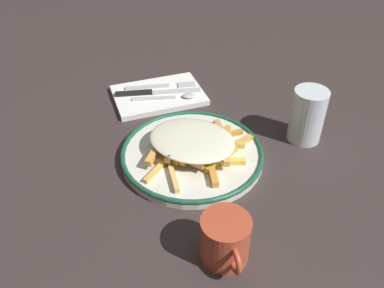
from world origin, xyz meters
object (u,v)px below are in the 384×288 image
at_px(fries_heap, 196,143).
at_px(coffee_mug, 225,239).
at_px(knife, 151,92).
at_px(water_glass, 307,115).
at_px(plate, 192,153).
at_px(napkin, 159,95).
at_px(spoon, 175,97).
at_px(fork, 161,86).

bearing_deg(fries_heap, coffee_mug, -5.06).
bearing_deg(knife, water_glass, 49.50).
height_order(plate, knife, same).
bearing_deg(coffee_mug, napkin, -179.48).
height_order(napkin, coffee_mug, coffee_mug).
bearing_deg(water_glass, napkin, -132.11).
bearing_deg(water_glass, fries_heap, -88.77).
height_order(plate, coffee_mug, coffee_mug).
xyz_separation_m(plate, napkin, (-0.24, -0.02, -0.00)).
bearing_deg(water_glass, plate, -89.44).
xyz_separation_m(napkin, spoon, (0.03, 0.03, 0.01)).
xyz_separation_m(spoon, coffee_mug, (0.45, -0.03, 0.02)).
bearing_deg(fries_heap, plate, -111.84).
height_order(napkin, water_glass, water_glass).
height_order(fork, water_glass, water_glass).
bearing_deg(plate, water_glass, 90.56).
distance_m(fork, coffee_mug, 0.51).
distance_m(knife, water_glass, 0.38).
distance_m(fries_heap, coffee_mug, 0.24).
xyz_separation_m(knife, water_glass, (0.24, 0.29, 0.04)).
bearing_deg(plate, coffee_mug, -3.39).
distance_m(napkin, spoon, 0.05).
xyz_separation_m(fries_heap, knife, (-0.25, -0.04, -0.02)).
distance_m(plate, fork, 0.27).
relative_size(napkin, spoon, 1.41).
distance_m(fries_heap, water_glass, 0.24).
bearing_deg(coffee_mug, spoon, 176.22).
relative_size(spoon, water_glass, 1.31).
relative_size(knife, coffee_mug, 2.04).
xyz_separation_m(plate, spoon, (-0.21, 0.02, 0.01)).
bearing_deg(fries_heap, knife, -169.89).
relative_size(plate, fries_heap, 1.18).
bearing_deg(spoon, water_glass, 48.33).
height_order(fries_heap, coffee_mug, coffee_mug).
distance_m(knife, spoon, 0.06).
height_order(napkin, fork, fork).
xyz_separation_m(plate, knife, (-0.25, -0.04, 0.01)).
height_order(knife, spoon, spoon).
xyz_separation_m(knife, coffee_mug, (0.49, 0.02, 0.02)).
bearing_deg(fork, plate, 1.43).
bearing_deg(coffee_mug, fork, 179.15).
relative_size(plate, knife, 1.37).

